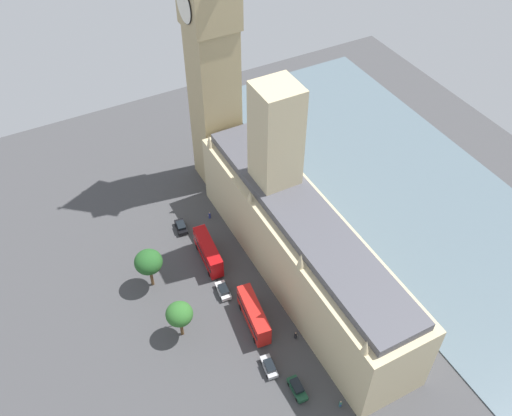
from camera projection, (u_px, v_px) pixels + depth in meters
ground_plane at (290, 280)px, 105.55m from camera, size 142.86×142.86×0.00m
river_thames at (436, 217)px, 117.31m from camera, size 41.82×128.57×0.25m
parliament_building at (298, 237)px, 100.40m from camera, size 12.91×57.46×36.02m
clock_tower at (211, 37)px, 103.90m from camera, size 9.46×9.46×64.81m
car_black_kerbside at (181, 227)px, 114.23m from camera, size 2.38×4.35×1.74m
double_decker_bus_near_tower at (208, 252)px, 107.07m from camera, size 3.43×10.68×4.75m
car_white_leading at (223, 290)px, 102.65m from camera, size 2.28×4.39×1.74m
double_decker_bus_under_trees at (254, 315)px, 96.74m from camera, size 3.81×10.73×4.75m
car_silver_opposite_hall at (269, 367)px, 91.56m from camera, size 2.26×4.43×1.74m
car_dark_green_far_end at (297, 388)px, 88.82m from camera, size 2.04×4.58×1.74m
pedestrian_midblock at (340, 404)px, 87.12m from camera, size 0.61×0.67×1.58m
pedestrian_trailing at (210, 215)px, 116.80m from camera, size 0.64×0.57×1.56m
pedestrian_by_river_gate at (296, 335)px, 96.02m from camera, size 0.61×0.52×1.52m
plane_tree_corner at (179, 314)px, 92.98m from camera, size 4.63×4.63×7.85m
plane_tree_slot_11 at (148, 262)px, 100.29m from camera, size 5.13×5.13×8.65m
street_lamp_slot_12 at (180, 309)px, 95.74m from camera, size 0.56×0.56×5.82m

